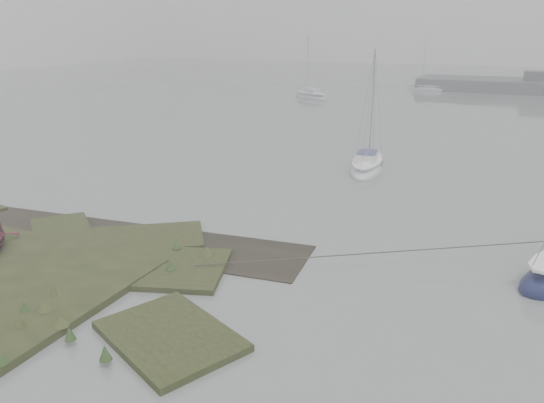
{
  "coord_description": "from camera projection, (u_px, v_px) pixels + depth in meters",
  "views": [
    {
      "loc": [
        7.46,
        -9.75,
        7.26
      ],
      "look_at": [
        0.54,
        5.45,
        1.8
      ],
      "focal_mm": 35.0,
      "sensor_mm": 36.0,
      "label": 1
    }
  ],
  "objects": [
    {
      "name": "ground",
      "position": [
        401.0,
        131.0,
        39.58
      ],
      "size": [
        160.0,
        160.0,
        0.0
      ],
      "primitive_type": "plane",
      "color": "slate",
      "rests_on": "ground"
    },
    {
      "name": "sailboat_white",
      "position": [
        367.0,
        166.0,
        28.47
      ],
      "size": [
        2.12,
        4.95,
        6.78
      ],
      "rotation": [
        0.0,
        0.0,
        0.12
      ],
      "color": "silver",
      "rests_on": "ground"
    },
    {
      "name": "sailboat_far_a",
      "position": [
        311.0,
        96.0,
        57.76
      ],
      "size": [
        5.22,
        4.25,
        7.26
      ],
      "rotation": [
        0.0,
        0.0,
        0.99
      ],
      "color": "#9EA5A8",
      "rests_on": "ground"
    },
    {
      "name": "sailboat_far_c",
      "position": [
        428.0,
        89.0,
        65.26
      ],
      "size": [
        5.12,
        1.82,
        7.16
      ],
      "rotation": [
        0.0,
        0.0,
        1.54
      ],
      "color": "#A4A9AE",
      "rests_on": "ground"
    }
  ]
}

